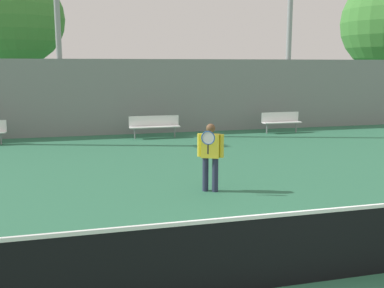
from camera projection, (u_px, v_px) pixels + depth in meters
ground_plane at (292, 285)px, 5.97m from camera, size 100.00×100.00×0.00m
tennis_net at (294, 248)px, 5.88m from camera, size 10.56×0.09×1.02m
tennis_player at (210, 153)px, 10.23m from camera, size 0.55×0.52×1.58m
bench_courtside_far at (281, 120)px, 19.30m from camera, size 1.71×0.40×0.87m
bench_by_gate at (154, 124)px, 17.93m from camera, size 2.01×0.40×0.87m
light_pole_near_left at (290, 10)px, 20.13m from camera, size 0.90×0.60×8.80m
back_fence at (141, 97)px, 18.85m from camera, size 28.54×0.06×3.13m
tree_green_tall at (19, 19)px, 21.37m from camera, size 4.28×4.28×7.21m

